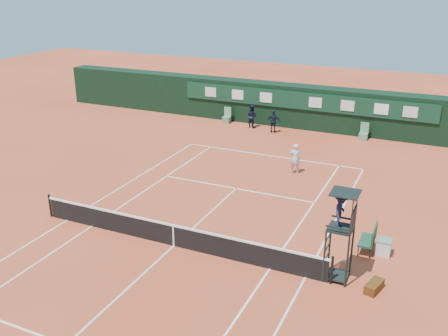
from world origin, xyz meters
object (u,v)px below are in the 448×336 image
at_px(cooler, 384,247).
at_px(umpire_chair, 341,217).
at_px(player_bench, 370,238).
at_px(player, 295,158).
at_px(tennis_net, 174,235).

bearing_deg(cooler, umpire_chair, -118.18).
bearing_deg(umpire_chair, cooler, 61.82).
xyz_separation_m(player_bench, cooler, (0.54, -0.01, -0.27)).
distance_m(cooler, player, 9.02).
bearing_deg(tennis_net, player_bench, 21.45).
distance_m(tennis_net, cooler, 8.31).
height_order(tennis_net, cooler, tennis_net).
bearing_deg(player, tennis_net, 64.91).
bearing_deg(player_bench, cooler, -0.85).
height_order(tennis_net, umpire_chair, umpire_chair).
height_order(cooler, player, player).
height_order(umpire_chair, player_bench, umpire_chair).
distance_m(tennis_net, player, 10.02).
bearing_deg(cooler, player, 129.44).
relative_size(umpire_chair, player, 2.03).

